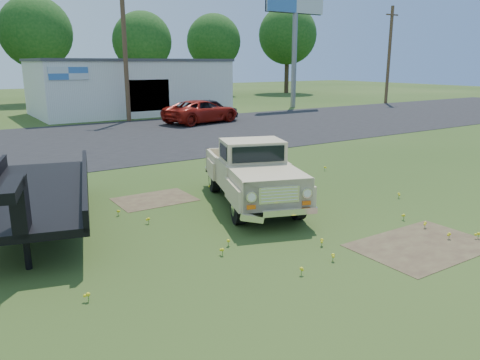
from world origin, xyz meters
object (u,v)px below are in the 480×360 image
(vintage_pickup_truck, at_px, (252,172))
(flatbed_trailer, at_px, (37,187))
(billboard, at_px, (295,6))
(dark_sedan, at_px, (208,110))
(red_pickup, at_px, (201,112))

(vintage_pickup_truck, distance_m, flatbed_trailer, 5.55)
(billboard, relative_size, dark_sedan, 2.42)
(billboard, bearing_deg, vintage_pickup_truck, -131.51)
(vintage_pickup_truck, xyz_separation_m, red_pickup, (7.54, 16.83, -0.18))
(flatbed_trailer, bearing_deg, vintage_pickup_truck, 0.29)
(billboard, xyz_separation_m, flatbed_trailer, (-25.22, -21.02, -7.57))
(flatbed_trailer, relative_size, dark_sedan, 1.55)
(flatbed_trailer, xyz_separation_m, dark_sedan, (13.54, 15.70, -0.19))
(vintage_pickup_truck, xyz_separation_m, flatbed_trailer, (-5.36, 1.41, 0.05))
(dark_sedan, bearing_deg, vintage_pickup_truck, 140.51)
(red_pickup, bearing_deg, flatbed_trailer, 127.21)
(vintage_pickup_truck, distance_m, red_pickup, 18.44)
(red_pickup, xyz_separation_m, dark_sedan, (0.64, 0.29, 0.04))
(billboard, xyz_separation_m, red_pickup, (-12.32, -5.60, -7.80))
(billboard, xyz_separation_m, dark_sedan, (-11.68, -5.32, -7.76))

